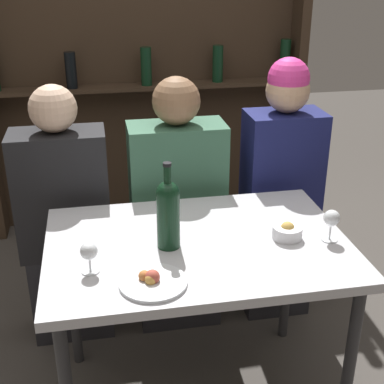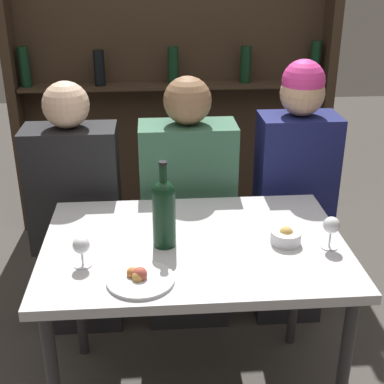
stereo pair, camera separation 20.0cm
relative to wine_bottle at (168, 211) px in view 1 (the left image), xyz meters
name	(u,v)px [view 1 (the left image)]	position (x,y,z in m)	size (l,w,h in m)	color
dining_table	(198,260)	(0.11, 0.01, -0.22)	(1.11, 0.76, 0.75)	silver
wine_rack_wall	(144,48)	(0.11, 1.74, 0.28)	(2.05, 0.21, 2.33)	#38281C
wine_bottle	(168,211)	(0.00, 0.00, 0.00)	(0.08, 0.08, 0.32)	black
wine_glass_0	(332,219)	(0.59, -0.06, -0.06)	(0.06, 0.06, 0.12)	silver
wine_glass_1	(89,253)	(-0.28, -0.12, -0.07)	(0.06, 0.06, 0.11)	silver
food_plate_0	(152,281)	(-0.09, -0.23, -0.13)	(0.22, 0.22, 0.05)	silver
snack_bowl	(287,231)	(0.44, -0.02, -0.11)	(0.11, 0.11, 0.07)	white
seated_person_left	(66,226)	(-0.40, 0.57, -0.31)	(0.41, 0.22, 1.23)	#26262B
seated_person_center	(178,215)	(0.12, 0.57, -0.31)	(0.44, 0.22, 1.24)	#26262B
seated_person_right	(280,196)	(0.63, 0.57, -0.25)	(0.36, 0.22, 1.31)	#26262B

